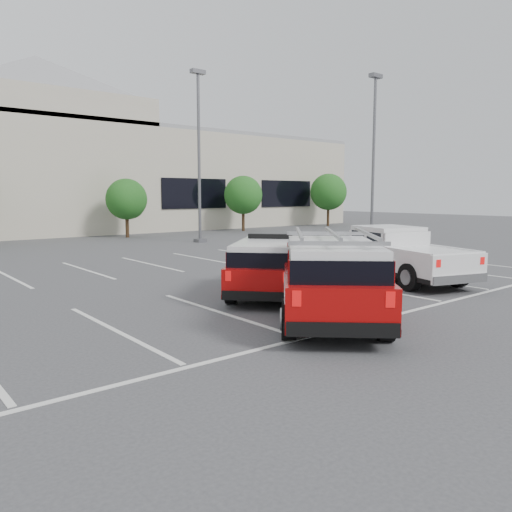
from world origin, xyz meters
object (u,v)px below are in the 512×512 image
at_px(tree_far_right, 329,193).
at_px(ladder_suv, 330,285).
at_px(convention_building, 11,171).
at_px(tree_right, 244,196).
at_px(white_pickup, 395,259).
at_px(light_pole_mid, 199,157).
at_px(tree_mid_right, 127,201).
at_px(light_pole_right, 373,158).
at_px(fire_chief_suv, 269,270).

distance_m(tree_far_right, ladder_suv, 35.81).
height_order(convention_building, tree_right, convention_building).
xyz_separation_m(tree_right, ladder_suv, (-16.28, -24.24, -1.94)).
relative_size(convention_building, white_pickup, 9.68).
height_order(light_pole_mid, white_pickup, light_pole_mid).
height_order(convention_building, tree_far_right, convention_building).
relative_size(tree_mid_right, light_pole_right, 0.39).
relative_size(tree_far_right, light_pole_right, 0.47).
relative_size(fire_chief_suv, white_pickup, 0.78).
relative_size(tree_right, tree_far_right, 0.91).
relative_size(tree_right, fire_chief_suv, 0.91).
relative_size(light_pole_right, ladder_suv, 1.92).
bearing_deg(tree_far_right, ladder_suv, -137.31).
distance_m(tree_right, fire_chief_suv, 26.06).
xyz_separation_m(tree_mid_right, fire_chief_suv, (-5.33, -20.97, -1.79)).
height_order(light_pole_mid, fire_chief_suv, light_pole_mid).
distance_m(convention_building, light_pole_right, 26.99).
relative_size(tree_right, light_pole_mid, 0.43).
bearing_deg(tree_far_right, light_pole_right, -127.04).
bearing_deg(light_pole_right, tree_right, 94.31).
bearing_deg(fire_chief_suv, tree_right, 101.54).
xyz_separation_m(fire_chief_suv, ladder_suv, (-0.95, -3.27, 0.13)).
bearing_deg(tree_right, white_pickup, -115.28).
bearing_deg(light_pole_mid, tree_right, 36.77).
distance_m(tree_mid_right, white_pickup, 21.85).
xyz_separation_m(tree_mid_right, tree_far_right, (20.00, 0.00, 0.54)).
xyz_separation_m(tree_right, fire_chief_suv, (-15.33, -20.97, -2.06)).
relative_size(convention_building, tree_right, 13.58).
distance_m(tree_mid_right, tree_far_right, 20.01).
height_order(tree_mid_right, fire_chief_suv, tree_mid_right).
distance_m(convention_building, white_pickup, 32.18).
bearing_deg(tree_far_right, convention_building, 158.49).
bearing_deg(white_pickup, ladder_suv, -140.07).
xyz_separation_m(tree_right, light_pole_mid, (-8.09, -6.05, 2.41)).
bearing_deg(light_pole_mid, fire_chief_suv, -115.87).
distance_m(tree_mid_right, light_pole_right, 16.47).
distance_m(tree_far_right, fire_chief_suv, 32.97).
height_order(tree_far_right, white_pickup, tree_far_right).
relative_size(tree_mid_right, fire_chief_suv, 0.82).
bearing_deg(tree_far_right, tree_right, -180.00).
xyz_separation_m(convention_building, light_pole_mid, (6.82, -15.86, 0.47)).
distance_m(convention_building, tree_mid_right, 11.20).
bearing_deg(tree_mid_right, tree_right, 0.00).
distance_m(light_pole_mid, fire_chief_suv, 17.18).
bearing_deg(tree_mid_right, light_pole_right, -47.83).
height_order(convention_building, light_pole_mid, convention_building).
height_order(tree_mid_right, white_pickup, tree_mid_right).
relative_size(tree_far_right, white_pickup, 0.78).
distance_m(light_pole_mid, white_pickup, 16.50).
bearing_deg(tree_mid_right, convention_building, 116.57).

